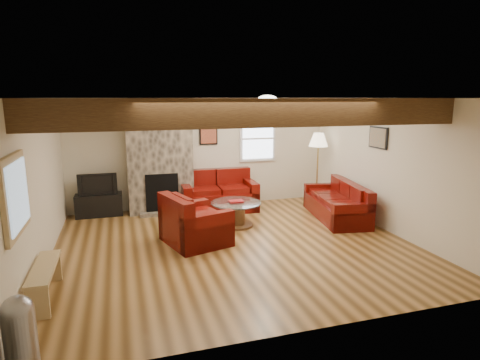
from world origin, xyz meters
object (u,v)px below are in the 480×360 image
Objects in this scene: loveseat at (218,191)px; coffee_table at (236,214)px; armchair_red at (195,219)px; tv_cabinet at (99,205)px; sofa_three at (336,201)px; television at (98,184)px; floor_lamp at (318,144)px.

coffee_table is at bearing -85.60° from loveseat.
armchair_red is 2.80m from tv_cabinet.
tv_cabinet is (-4.80, 1.62, -0.14)m from sofa_three.
floor_lamp is at bearing -6.61° from television.
floor_lamp reaches higher than armchair_red.
loveseat reaches higher than armchair_red.
tv_cabinet is (-2.57, 0.30, -0.20)m from loveseat.
floor_lamp is at bearing -6.61° from tv_cabinet.
television is at bearing -99.38° from sofa_three.
sofa_three is 1.51m from floor_lamp.
loveseat is 2.60m from television.
sofa_three is at bearing -28.98° from loveseat.
coffee_table is (-2.17, 0.09, -0.14)m from sofa_three.
television reaches higher than armchair_red.
coffee_table is 1.25× the size of television.
floor_lamp is at bearing 23.06° from coffee_table.
coffee_table is at bearing -83.07° from sofa_three.
television is (-4.80, 1.62, 0.33)m from sofa_three.
floor_lamp is (3.20, 1.66, 1.03)m from armchair_red.
armchair_red is 1.08× the size of coffee_table.
television is (-2.63, 1.53, 0.47)m from coffee_table.
armchair_red is at bearing -52.82° from television.
loveseat is at bearing 92.85° from coffee_table.
loveseat is at bearing -6.66° from tv_cabinet.
tv_cabinet is 0.56× the size of floor_lamp.
sofa_three is 2.59m from loveseat.
floor_lamp is (2.32, -0.27, 1.02)m from loveseat.
television is at bearing 149.81° from coffee_table.
loveseat is 0.98× the size of floor_lamp.
loveseat is 1.73× the size of tv_cabinet.
armchair_red is at bearing -69.73° from sofa_three.
sofa_three is 5.08m from television.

